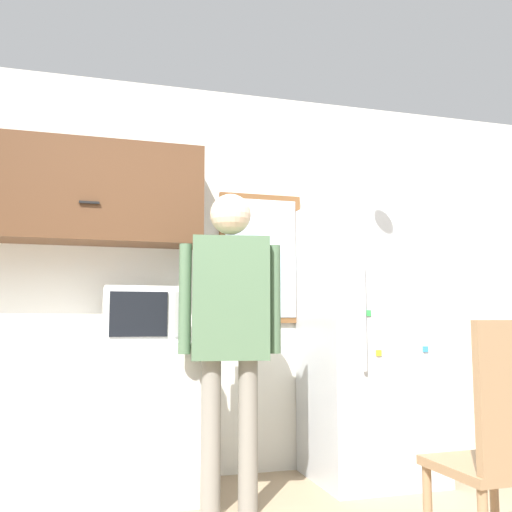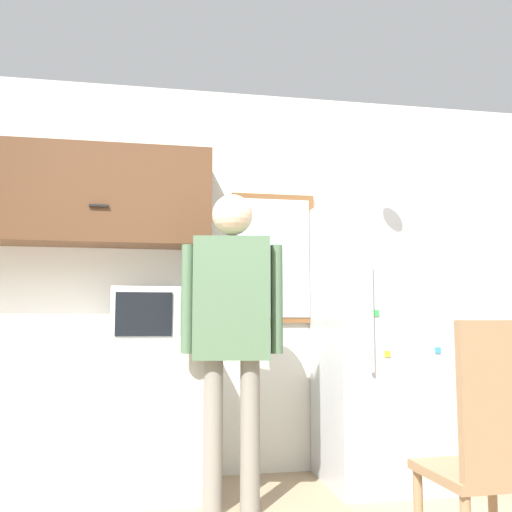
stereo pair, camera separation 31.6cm
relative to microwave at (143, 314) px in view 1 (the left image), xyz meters
The scene contains 8 objects.
back_wall 0.62m from the microwave, 45.50° to the left, with size 6.00×0.06×2.70m.
counter 0.95m from the microwave, behind, with size 2.18×0.63×0.92m.
upper_cabinets 1.07m from the microwave, 164.76° to the left, with size 2.18×0.37×0.64m.
microwave is the anchor object (origin of this frame).
person 0.60m from the microwave, 40.74° to the right, with size 0.57×0.29×1.78m.
refrigerator 1.52m from the microwave, ahead, with size 0.79×0.74×1.84m.
chair 2.08m from the microwave, 49.47° to the right, with size 0.43×0.43×1.06m.
window 1.01m from the microwave, 22.63° to the left, with size 0.60×0.05×0.93m.
Camera 1 is at (-0.71, -1.93, 1.07)m, focal length 40.00 mm.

